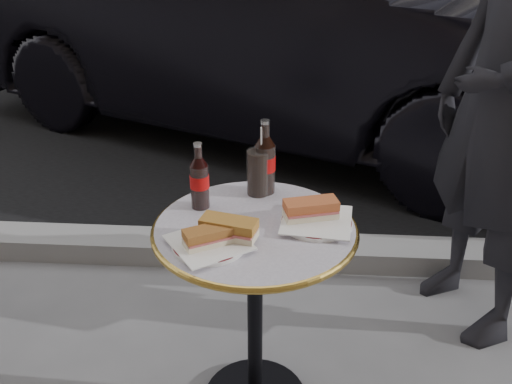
# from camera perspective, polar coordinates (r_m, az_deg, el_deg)

# --- Properties ---
(asphalt_road) EXTENTS (40.00, 8.00, 0.00)m
(asphalt_road) POSITION_cam_1_polar(r_m,az_deg,el_deg) (6.66, 2.94, 13.40)
(asphalt_road) COLOR black
(asphalt_road) RESTS_ON ground
(curb) EXTENTS (40.00, 0.20, 0.12)m
(curb) POSITION_cam_1_polar(r_m,az_deg,el_deg) (2.83, 1.16, -5.95)
(curb) COLOR gray
(curb) RESTS_ON ground
(bistro_table) EXTENTS (0.62, 0.62, 0.73)m
(bistro_table) POSITION_cam_1_polar(r_m,az_deg,el_deg) (1.92, -0.10, -12.80)
(bistro_table) COLOR #BAB2C4
(bistro_table) RESTS_ON ground
(plate_left) EXTENTS (0.28, 0.28, 0.01)m
(plate_left) POSITION_cam_1_polar(r_m,az_deg,el_deg) (1.61, -4.73, -5.26)
(plate_left) COLOR white
(plate_left) RESTS_ON bistro_table
(plate_right) EXTENTS (0.27, 0.27, 0.01)m
(plate_right) POSITION_cam_1_polar(r_m,az_deg,el_deg) (1.72, 6.08, -3.02)
(plate_right) COLOR white
(plate_right) RESTS_ON bistro_table
(sandwich_left_a) EXTENTS (0.16, 0.13, 0.05)m
(sandwich_left_a) POSITION_cam_1_polar(r_m,az_deg,el_deg) (1.59, -4.69, -4.53)
(sandwich_left_a) COLOR #935625
(sandwich_left_a) RESTS_ON plate_left
(sandwich_left_b) EXTENTS (0.17, 0.11, 0.06)m
(sandwich_left_b) POSITION_cam_1_polar(r_m,az_deg,el_deg) (1.62, -2.72, -3.71)
(sandwich_left_b) COLOR #A46C29
(sandwich_left_b) RESTS_ON plate_left
(sandwich_right) EXTENTS (0.18, 0.12, 0.06)m
(sandwich_right) POSITION_cam_1_polar(r_m,az_deg,el_deg) (1.72, 5.49, -1.80)
(sandwich_right) COLOR #B5572E
(sandwich_right) RESTS_ON plate_right
(cola_bottle_left) EXTENTS (0.08, 0.08, 0.22)m
(cola_bottle_left) POSITION_cam_1_polar(r_m,az_deg,el_deg) (1.77, -5.70, 1.64)
(cola_bottle_left) COLOR black
(cola_bottle_left) RESTS_ON bistro_table
(cola_bottle_right) EXTENTS (0.07, 0.07, 0.25)m
(cola_bottle_right) POSITION_cam_1_polar(r_m,az_deg,el_deg) (1.85, 0.90, 3.53)
(cola_bottle_right) COLOR black
(cola_bottle_right) RESTS_ON bistro_table
(cola_glass) EXTENTS (0.10, 0.10, 0.15)m
(cola_glass) POSITION_cam_1_polar(r_m,az_deg,el_deg) (1.86, 0.21, 1.99)
(cola_glass) COLOR black
(cola_glass) RESTS_ON bistro_table
(parked_car) EXTENTS (3.51, 5.13, 1.60)m
(parked_car) POSITION_cam_1_polar(r_m,az_deg,el_deg) (4.22, 2.04, 16.34)
(parked_car) COLOR black
(parked_car) RESTS_ON ground
(pedestrian) EXTENTS (0.69, 0.81, 1.89)m
(pedestrian) POSITION_cam_1_polar(r_m,az_deg,el_deg) (2.26, 24.07, 7.99)
(pedestrian) COLOR black
(pedestrian) RESTS_ON ground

